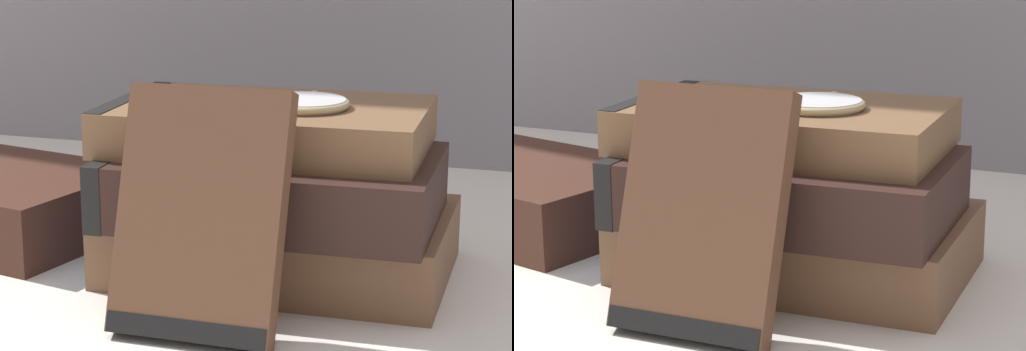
# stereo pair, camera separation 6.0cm
# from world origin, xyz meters

# --- Properties ---
(ground_plane) EXTENTS (3.00, 3.00, 0.00)m
(ground_plane) POSITION_xyz_m (0.00, 0.00, 0.00)
(ground_plane) COLOR silver
(book_flat_bottom) EXTENTS (0.22, 0.15, 0.04)m
(book_flat_bottom) POSITION_xyz_m (0.01, 0.02, 0.02)
(book_flat_bottom) COLOR brown
(book_flat_bottom) RESTS_ON ground_plane
(book_flat_middle) EXTENTS (0.21, 0.14, 0.04)m
(book_flat_middle) POSITION_xyz_m (0.01, 0.00, 0.06)
(book_flat_middle) COLOR #331E19
(book_flat_middle) RESTS_ON book_flat_bottom
(book_flat_top) EXTENTS (0.21, 0.14, 0.03)m
(book_flat_top) POSITION_xyz_m (0.00, 0.02, 0.10)
(book_flat_top) COLOR brown
(book_flat_top) RESTS_ON book_flat_middle
(book_leaning_front) EXTENTS (0.10, 0.06, 0.14)m
(book_leaning_front) POSITION_xyz_m (0.00, -0.09, 0.06)
(book_leaning_front) COLOR brown
(book_leaning_front) RESTS_ON ground_plane
(pocket_watch) EXTENTS (0.06, 0.06, 0.01)m
(pocket_watch) POSITION_xyz_m (0.03, 0.01, 0.12)
(pocket_watch) COLOR silver
(pocket_watch) RESTS_ON book_flat_top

